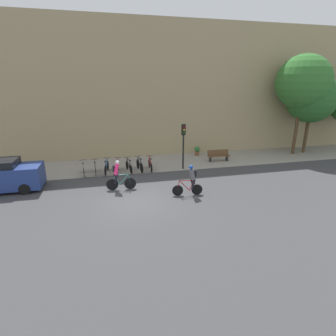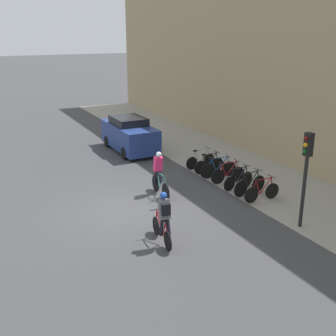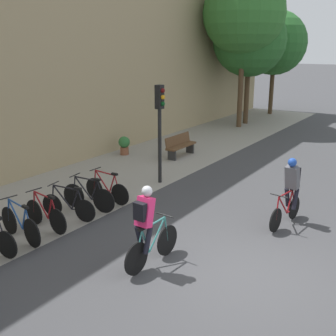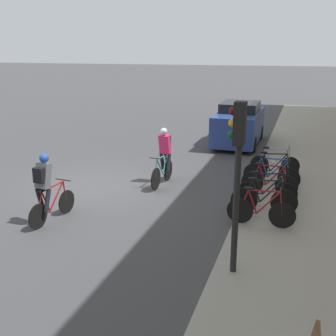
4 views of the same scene
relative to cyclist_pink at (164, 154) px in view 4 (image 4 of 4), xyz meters
name	(u,v)px [view 4 (image 4 of 4)]	position (x,y,z in m)	size (l,w,h in m)	color
ground	(98,185)	(0.82, -1.90, -0.95)	(200.00, 200.00, 0.00)	#3D3D3F
kerb_strip	(328,209)	(0.82, 4.85, -0.94)	(44.00, 4.50, 0.01)	gray
cyclist_pink	(164,154)	(0.00, 0.00, 0.00)	(1.72, 0.46, 1.78)	black
cyclist_grey	(46,186)	(3.87, -1.70, 0.00)	(1.69, 0.49, 1.75)	black
parked_bike_0	(275,163)	(-2.16, 3.24, -0.56)	(0.46, 1.63, 0.95)	black
parked_bike_1	(273,169)	(-1.40, 3.24, -0.56)	(0.46, 1.61, 0.95)	black
parked_bike_2	(271,175)	(-0.63, 3.24, -0.54)	(0.46, 1.74, 0.98)	black
parked_bike_3	(269,182)	(0.13, 3.24, -0.55)	(0.46, 1.63, 0.96)	black
parked_bike_4	(267,191)	(0.90, 3.24, -0.56)	(0.48, 1.64, 0.94)	black
parked_bike_5	(264,199)	(1.66, 3.24, -0.54)	(0.46, 1.68, 0.98)	black
parked_bike_6	(261,210)	(2.43, 3.24, -0.56)	(0.46, 1.64, 0.95)	black
traffic_light_pole	(237,157)	(4.79, 2.97, 1.32)	(0.26, 0.30, 3.24)	black
parked_car	(239,124)	(-6.48, 1.36, -0.05)	(4.30, 1.84, 1.85)	navy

